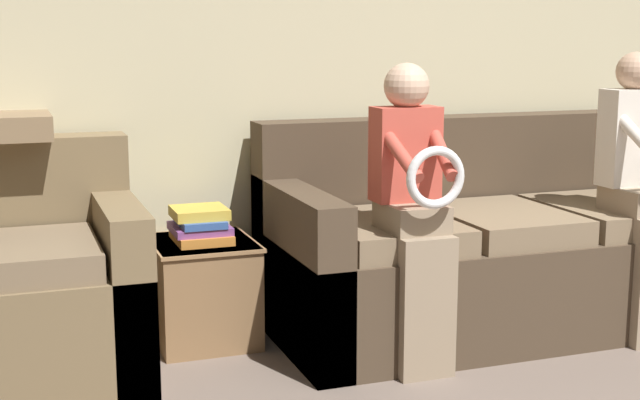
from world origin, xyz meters
TOP-DOWN VIEW (x-y plane):
  - wall_back at (0.00, 2.68)m, footprint 7.64×0.06m
  - couch_main at (0.17, 2.18)m, footprint 2.01×0.93m
  - child_left_seated at (-0.38, 1.79)m, footprint 0.27×0.38m
  - side_shelf at (-1.11, 2.38)m, footprint 0.45×0.49m
  - book_stack at (-1.12, 2.38)m, footprint 0.24×0.29m

SIDE VIEW (x-z plane):
  - side_shelf at x=-1.11m, z-range 0.01..0.46m
  - couch_main at x=0.17m, z-range -0.14..0.82m
  - book_stack at x=-1.12m, z-range 0.45..0.60m
  - child_left_seated at x=-0.38m, z-range 0.08..1.31m
  - wall_back at x=0.00m, z-range 0.00..2.55m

